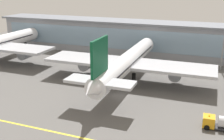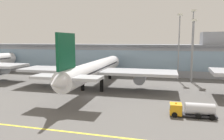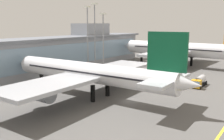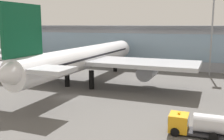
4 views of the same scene
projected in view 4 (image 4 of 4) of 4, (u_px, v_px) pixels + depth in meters
name	position (u px, v px, depth m)	size (l,w,h in m)	color
ground_plane	(68.00, 97.00, 50.37)	(193.09, 193.09, 0.00)	#5B5956
terminal_building	(142.00, 44.00, 88.85)	(140.92, 14.00, 18.59)	#9399A3
airliner_near_right	(86.00, 58.00, 59.66)	(49.83, 55.87, 16.88)	black
fuel_tanker_truck	(203.00, 125.00, 32.45)	(9.12, 3.15, 2.90)	black
apron_light_mast_centre	(213.00, 15.00, 68.77)	(1.80, 1.80, 25.02)	gray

